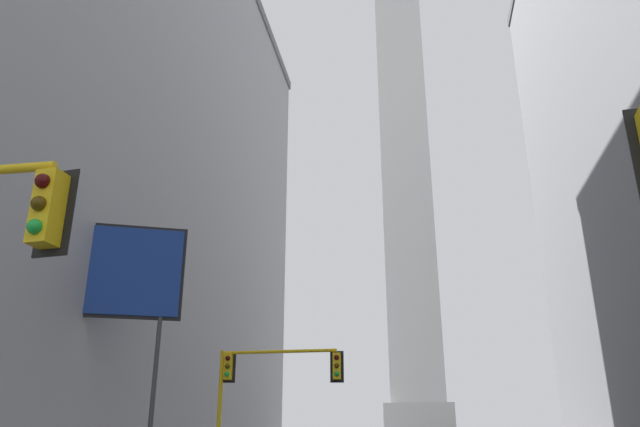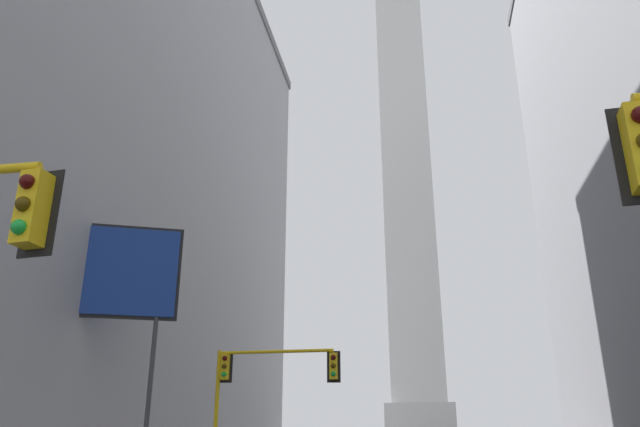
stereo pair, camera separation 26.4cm
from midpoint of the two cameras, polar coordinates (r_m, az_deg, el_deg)
The scene contains 3 objects.
obelisk at distance 87.04m, azimuth 7.84°, elevation 3.14°, with size 8.15×8.15×77.07m.
traffic_light_mid_left at distance 27.76m, azimuth -5.60°, elevation -15.02°, with size 5.54×0.52×5.74m.
billboard_sign at distance 25.28m, azimuth -17.81°, elevation -5.75°, with size 4.25×1.83×9.96m.
Camera 1 is at (0.61, -0.91, 1.55)m, focal length 35.00 mm.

